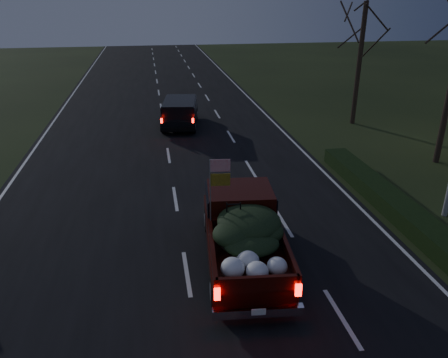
{
  "coord_description": "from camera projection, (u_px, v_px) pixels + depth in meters",
  "views": [
    {
      "loc": [
        -0.7,
        -10.44,
        7.39
      ],
      "look_at": [
        1.7,
        3.63,
        1.3
      ],
      "focal_mm": 35.0,
      "sensor_mm": 36.0,
      "label": 1
    }
  ],
  "objects": [
    {
      "name": "hedge_row",
      "position": [
        388.0,
        199.0,
        16.28
      ],
      "size": [
        1.0,
        10.0,
        0.6
      ],
      "primitive_type": "cube",
      "color": "black",
      "rests_on": "ground"
    },
    {
      "name": "lead_suv",
      "position": [
        180.0,
        110.0,
        25.87
      ],
      "size": [
        2.55,
        4.8,
        1.31
      ],
      "rotation": [
        0.0,
        0.0,
        -0.15
      ],
      "color": "black",
      "rests_on": "ground"
    },
    {
      "name": "road_asphalt",
      "position": [
        187.0,
        273.0,
        12.47
      ],
      "size": [
        14.0,
        120.0,
        0.02
      ],
      "primitive_type": "cube",
      "color": "black",
      "rests_on": "ground"
    },
    {
      "name": "pickup_truck",
      "position": [
        243.0,
        228.0,
        12.73
      ],
      "size": [
        2.58,
        5.66,
        2.88
      ],
      "rotation": [
        0.0,
        0.0,
        -0.09
      ],
      "color": "#330B07",
      "rests_on": "ground"
    },
    {
      "name": "ground",
      "position": [
        187.0,
        274.0,
        12.47
      ],
      "size": [
        120.0,
        120.0,
        0.0
      ],
      "primitive_type": "plane",
      "color": "black",
      "rests_on": "ground"
    },
    {
      "name": "bare_tree_far",
      "position": [
        363.0,
        34.0,
        24.89
      ],
      "size": [
        3.6,
        3.6,
        7.0
      ],
      "color": "black",
      "rests_on": "ground"
    }
  ]
}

